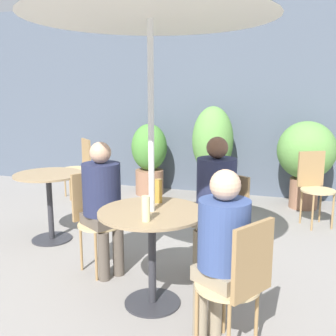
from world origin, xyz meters
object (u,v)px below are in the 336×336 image
object	(u,v)px
cafe_table_far	(49,191)
beer_glass_0	(146,209)
bistro_chair_1	(226,215)
bistro_chair_2	(95,212)
seated_person_0	(222,244)
bistro_chair_4	(314,181)
potted_plant_0	(149,156)
seated_person_1	(215,196)
bistro_chair_0	(240,277)
cafe_table_near	(152,233)
bistro_chair_3	(81,162)
beer_glass_1	(158,191)
potted_plant_1	(213,147)
potted_plant_2	(306,155)
seated_person_2	(103,197)

from	to	relation	value
cafe_table_far	beer_glass_0	size ratio (longest dim) A/B	4.24
bistro_chair_1	bistro_chair_2	distance (m)	1.19
seated_person_0	cafe_table_far	bearing A→B (deg)	-89.62
bistro_chair_2	seated_person_0	xyz separation A→B (m)	(1.31, -0.80, 0.16)
bistro_chair_4	potted_plant_0	size ratio (longest dim) A/B	0.80
beer_glass_0	bistro_chair_4	bearing A→B (deg)	64.92
bistro_chair_1	seated_person_1	xyz separation A→B (m)	(-0.08, -0.13, 0.20)
cafe_table_far	bistro_chair_0	size ratio (longest dim) A/B	0.84
cafe_table_far	seated_person_0	size ratio (longest dim) A/B	0.64
cafe_table_near	bistro_chair_1	distance (m)	0.84
cafe_table_near	bistro_chair_1	world-z (taller)	bistro_chair_1
bistro_chair_1	seated_person_1	world-z (taller)	seated_person_1
cafe_table_far	bistro_chair_3	size ratio (longest dim) A/B	0.84
bistro_chair_4	beer_glass_1	distance (m)	2.50
bistro_chair_1	potted_plant_1	world-z (taller)	potted_plant_1
potted_plant_0	beer_glass_0	bearing A→B (deg)	-70.05
seated_person_1	potted_plant_2	xyz separation A→B (m)	(0.80, 2.47, 0.01)
bistro_chair_4	potted_plant_0	xyz separation A→B (m)	(-2.42, 0.75, 0.07)
potted_plant_2	potted_plant_0	bearing A→B (deg)	178.82
cafe_table_far	beer_glass_1	bearing A→B (deg)	-24.63
seated_person_1	beer_glass_1	bearing A→B (deg)	-105.87
cafe_table_near	bistro_chair_4	size ratio (longest dim) A/B	0.90
seated_person_2	beer_glass_0	distance (m)	0.88
bistro_chair_0	potted_plant_2	size ratio (longest dim) A/B	0.74
seated_person_0	bistro_chair_2	bearing A→B (deg)	-90.00
cafe_table_near	potted_plant_0	distance (m)	3.32
cafe_table_near	seated_person_0	size ratio (longest dim) A/B	0.69
bistro_chair_4	cafe_table_far	bearing A→B (deg)	178.73
seated_person_1	potted_plant_1	xyz separation A→B (m)	(-0.52, 2.52, 0.06)
bistro_chair_3	seated_person_2	size ratio (longest dim) A/B	0.75
bistro_chair_3	seated_person_1	world-z (taller)	seated_person_1
bistro_chair_1	bistro_chair_4	distance (m)	1.83
bistro_chair_2	cafe_table_near	bearing A→B (deg)	-90.00
cafe_table_far	beer_glass_1	distance (m)	1.67
bistro_chair_4	beer_glass_0	size ratio (longest dim) A/B	5.08
potted_plant_1	potted_plant_2	world-z (taller)	potted_plant_1
bistro_chair_1	seated_person_2	size ratio (longest dim) A/B	0.75
bistro_chair_0	seated_person_1	bearing A→B (deg)	-129.49
bistro_chair_2	potted_plant_0	size ratio (longest dim) A/B	0.80
seated_person_0	seated_person_2	distance (m)	1.38
bistro_chair_3	seated_person_2	xyz separation A→B (m)	(1.53, -2.27, 0.17)
bistro_chair_1	beer_glass_1	size ratio (longest dim) A/B	4.75
bistro_chair_3	seated_person_0	size ratio (longest dim) A/B	0.77
bistro_chair_4	seated_person_1	bearing A→B (deg)	-145.47
potted_plant_1	bistro_chair_4	bearing A→B (deg)	-28.08
bistro_chair_1	bistro_chair_4	world-z (taller)	same
bistro_chair_2	potted_plant_2	distance (m)	3.23
cafe_table_near	beer_glass_1	world-z (taller)	beer_glass_1
bistro_chair_2	beer_glass_0	distance (m)	1.06
bistro_chair_4	potted_plant_1	xyz separation A→B (m)	(-1.42, 0.76, 0.26)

